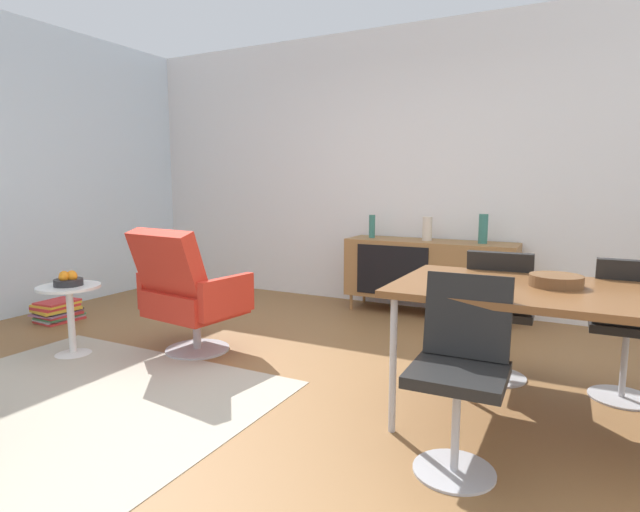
# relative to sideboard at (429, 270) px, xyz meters

# --- Properties ---
(ground_plane) EXTENTS (8.32, 8.32, 0.00)m
(ground_plane) POSITION_rel_sideboard_xyz_m (-0.32, -2.30, -0.44)
(ground_plane) COLOR olive
(wall_back) EXTENTS (6.80, 0.12, 2.80)m
(wall_back) POSITION_rel_sideboard_xyz_m (-0.32, 0.30, 0.96)
(wall_back) COLOR white
(wall_back) RESTS_ON ground_plane
(sideboard) EXTENTS (1.60, 0.45, 0.72)m
(sideboard) POSITION_rel_sideboard_xyz_m (0.00, 0.00, 0.00)
(sideboard) COLOR olive
(sideboard) RESTS_ON ground_plane
(vase_cobalt) EXTENTS (0.06, 0.06, 0.23)m
(vase_cobalt) POSITION_rel_sideboard_xyz_m (-0.59, 0.00, 0.40)
(vase_cobalt) COLOR #337266
(vase_cobalt) RESTS_ON sideboard
(vase_sculptural_dark) EXTENTS (0.08, 0.08, 0.27)m
(vase_sculptural_dark) POSITION_rel_sideboard_xyz_m (0.49, 0.00, 0.41)
(vase_sculptural_dark) COLOR #337266
(vase_sculptural_dark) RESTS_ON sideboard
(vase_ceramic_small) EXTENTS (0.09, 0.09, 0.23)m
(vase_ceramic_small) POSITION_rel_sideboard_xyz_m (-0.03, 0.00, 0.39)
(vase_ceramic_small) COLOR beige
(vase_ceramic_small) RESTS_ON sideboard
(dining_table) EXTENTS (1.60, 0.90, 0.74)m
(dining_table) POSITION_rel_sideboard_xyz_m (1.20, -2.01, 0.26)
(dining_table) COLOR brown
(dining_table) RESTS_ON ground_plane
(wooden_bowl_on_table) EXTENTS (0.26, 0.26, 0.06)m
(wooden_bowl_on_table) POSITION_rel_sideboard_xyz_m (1.18, -1.94, 0.33)
(wooden_bowl_on_table) COLOR brown
(wooden_bowl_on_table) RESTS_ON dining_table
(dining_chair_back_left) EXTENTS (0.41, 0.44, 0.86)m
(dining_chair_back_left) POSITION_rel_sideboard_xyz_m (0.86, -1.45, 0.03)
(dining_chair_back_left) COLOR black
(dining_chair_back_left) RESTS_ON ground_plane
(dining_chair_front_left) EXTENTS (0.41, 0.43, 0.86)m
(dining_chair_front_left) POSITION_rel_sideboard_xyz_m (0.85, -2.57, 0.03)
(dining_chair_front_left) COLOR black
(dining_chair_front_left) RESTS_ON ground_plane
(dining_chair_back_right) EXTENTS (0.41, 0.43, 0.86)m
(dining_chair_back_right) POSITION_rel_sideboard_xyz_m (1.55, -1.45, 0.03)
(dining_chair_back_right) COLOR black
(dining_chair_back_right) RESTS_ON ground_plane
(lounge_chair_red) EXTENTS (0.78, 0.73, 0.95)m
(lounge_chair_red) POSITION_rel_sideboard_xyz_m (-1.27, -1.93, 0.03)
(lounge_chair_red) COLOR red
(lounge_chair_red) RESTS_ON ground_plane
(side_table_round) EXTENTS (0.44, 0.44, 0.52)m
(side_table_round) POSITION_rel_sideboard_xyz_m (-2.02, -2.36, -0.12)
(side_table_round) COLOR white
(side_table_round) RESTS_ON ground_plane
(fruit_bowl) EXTENTS (0.20, 0.20, 0.11)m
(fruit_bowl) POSITION_rel_sideboard_xyz_m (-2.02, -2.36, 0.12)
(fruit_bowl) COLOR #262628
(fruit_bowl) RESTS_ON side_table_round
(magazine_stack) EXTENTS (0.33, 0.40, 0.19)m
(magazine_stack) POSITION_rel_sideboard_xyz_m (-2.97, -1.81, -0.35)
(magazine_stack) COLOR red
(magazine_stack) RESTS_ON ground_plane
(area_rug) EXTENTS (2.20, 1.70, 0.01)m
(area_rug) POSITION_rel_sideboard_xyz_m (-1.30, -2.88, -0.44)
(area_rug) COLOR #B7AD99
(area_rug) RESTS_ON ground_plane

